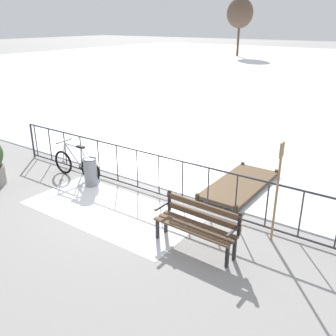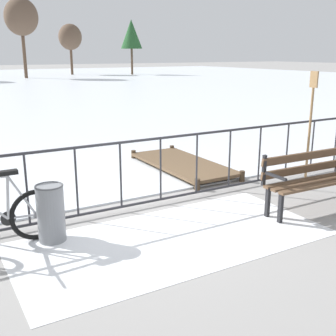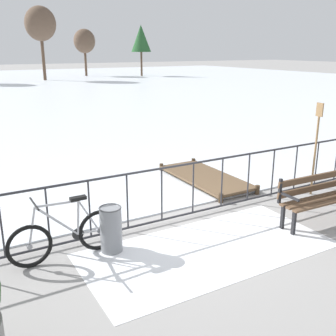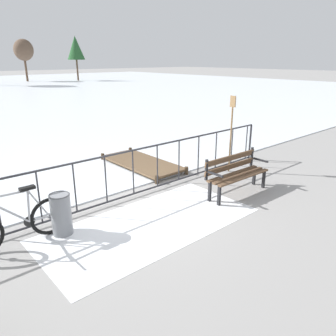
% 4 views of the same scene
% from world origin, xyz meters
% --- Properties ---
extents(ground_plane, '(160.00, 160.00, 0.00)m').
position_xyz_m(ground_plane, '(0.00, 0.00, 0.00)').
color(ground_plane, gray).
extents(snow_patch, '(3.98, 1.91, 0.01)m').
position_xyz_m(snow_patch, '(-0.16, -1.20, 0.00)').
color(snow_patch, white).
rests_on(snow_patch, ground).
extents(railing_fence, '(9.06, 0.06, 1.07)m').
position_xyz_m(railing_fence, '(0.00, 0.00, 0.56)').
color(railing_fence, '#2D2D33').
rests_on(railing_fence, ground).
extents(park_bench, '(1.61, 0.53, 0.89)m').
position_xyz_m(park_bench, '(2.16, -1.28, 0.51)').
color(park_bench, brown).
rests_on(park_bench, ground).
extents(trash_bin, '(0.35, 0.35, 0.73)m').
position_xyz_m(trash_bin, '(-1.49, -0.47, 0.37)').
color(trash_bin, gray).
rests_on(trash_bin, ground).
extents(oar_upright, '(0.04, 0.16, 1.98)m').
position_xyz_m(oar_upright, '(3.24, -0.27, 1.14)').
color(oar_upright, '#937047').
rests_on(oar_upright, ground).
extents(wooden_dock, '(1.10, 2.62, 0.20)m').
position_xyz_m(wooden_dock, '(1.72, 1.56, 0.12)').
color(wooden_dock, brown).
rests_on(wooden_dock, ground).
extents(tree_west_mid, '(2.38, 2.38, 5.15)m').
position_xyz_m(tree_west_mid, '(11.59, 39.26, 3.80)').
color(tree_west_mid, brown).
rests_on(tree_west_mid, ground).
extents(tree_east_mid, '(2.22, 2.22, 5.58)m').
position_xyz_m(tree_east_mid, '(17.11, 36.14, 4.10)').
color(tree_east_mid, brown).
rests_on(tree_east_mid, ground).
extents(tree_far_east, '(2.93, 2.93, 6.93)m').
position_xyz_m(tree_far_east, '(5.96, 35.17, 5.28)').
color(tree_far_east, brown).
rests_on(tree_far_east, ground).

